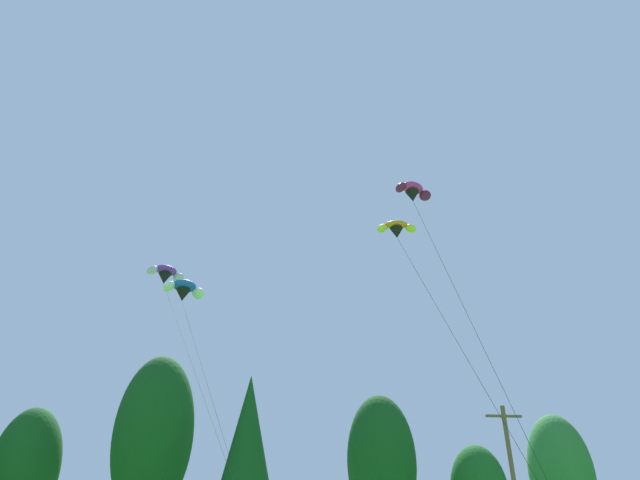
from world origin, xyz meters
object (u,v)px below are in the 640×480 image
object	(u,v)px
parafoil_kite_mid_orange	(397,229)
parafoil_kite_low_magenta	(413,192)
parafoil_kite_high_purple	(165,274)
parafoil_kite_far_blue_white	(184,290)

from	to	relation	value
parafoil_kite_mid_orange	parafoil_kite_low_magenta	xyz separation A→B (m)	(0.75, -1.03, 1.68)
parafoil_kite_high_purple	parafoil_kite_low_magenta	xyz separation A→B (m)	(16.74, -21.80, -4.71)
parafoil_kite_high_purple	parafoil_kite_far_blue_white	size ratio (longest dim) A/B	1.20
parafoil_kite_high_purple	parafoil_kite_low_magenta	world-z (taller)	parafoil_kite_high_purple
parafoil_kite_high_purple	parafoil_kite_mid_orange	bearing A→B (deg)	-52.41
parafoil_kite_high_purple	parafoil_kite_far_blue_white	xyz separation A→B (m)	(2.73, -5.37, -3.74)
parafoil_kite_far_blue_white	parafoil_kite_low_magenta	xyz separation A→B (m)	(14.02, -16.42, -0.97)
parafoil_kite_high_purple	parafoil_kite_low_magenta	distance (m)	27.89
parafoil_kite_far_blue_white	parafoil_kite_mid_orange	bearing A→B (deg)	-49.26
parafoil_kite_high_purple	parafoil_kite_low_magenta	size ratio (longest dim) A/B	1.29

